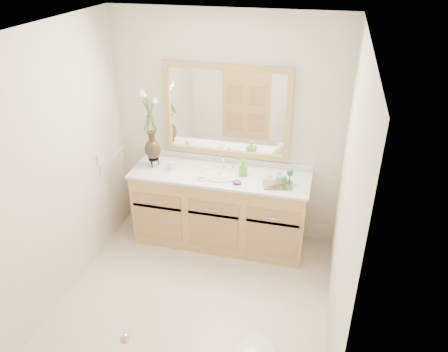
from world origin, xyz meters
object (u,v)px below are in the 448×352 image
(tumbler, at_px, (171,166))
(soap_bottle, at_px, (243,168))
(tray, at_px, (277,185))
(flower_vase, at_px, (150,117))

(tumbler, height_order, soap_bottle, soap_bottle)
(soap_bottle, bearing_deg, tray, -39.81)
(tumbler, distance_m, tray, 1.12)
(flower_vase, relative_size, tumbler, 8.81)
(soap_bottle, xyz_separation_m, tray, (0.37, -0.13, -0.07))
(flower_vase, height_order, tumbler, flower_vase)
(tumbler, bearing_deg, soap_bottle, 4.99)
(tray, bearing_deg, tumbler, 163.84)
(flower_vase, relative_size, tray, 2.86)
(tray, bearing_deg, soap_bottle, 148.11)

